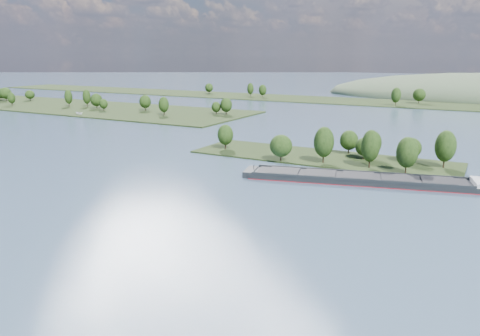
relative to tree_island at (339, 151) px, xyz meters
The scene contains 6 objects.
ground 59.06m from the tree_island, 97.11° to the right, with size 1800.00×1800.00×0.00m, color #395263.
tree_island is the anchor object (origin of this frame).
left_bank 249.90m from the tree_island, 160.91° to the left, with size 300.00×80.00×14.22m.
back_shoreline 221.41m from the tree_island, 89.37° to the left, with size 900.00×60.00×15.51m.
cargo_barge 35.27m from the tree_island, 39.38° to the right, with size 86.67×30.56×11.73m.
motorboat 192.80m from the tree_island, 165.27° to the left, with size 2.28×6.07×2.35m, color silver.
Camera 1 is at (55.72, 11.98, 38.90)m, focal length 35.00 mm.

